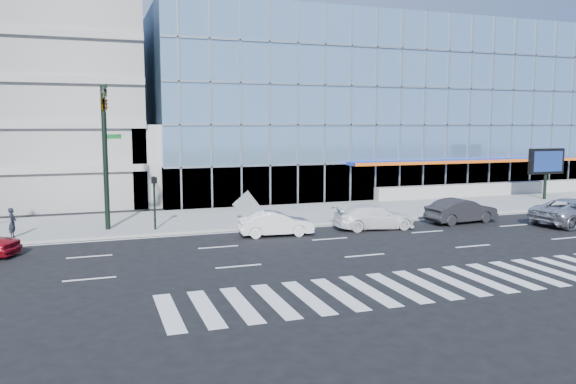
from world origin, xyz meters
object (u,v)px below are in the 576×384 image
traffic_signal (105,122)px  white_sedan (276,224)px  marquee_sign (546,162)px  pedestrian (12,223)px  silver_suv (576,212)px  ped_signal_post (154,194)px  white_suv (374,217)px  dark_sedan (461,211)px  tilted_panel (246,205)px

traffic_signal → white_sedan: 10.56m
marquee_sign → pedestrian: marquee_sign is taller
marquee_sign → white_sedan: size_ratio=1.00×
marquee_sign → silver_suv: bearing=-125.2°
silver_suv → white_sedan: bearing=73.3°
ped_signal_post → white_sedan: ped_signal_post is taller
traffic_signal → white_suv: 15.82m
white_suv → white_sedan: bearing=95.2°
dark_sedan → pedestrian: (-25.32, 3.37, 0.18)m
marquee_sign → dark_sedan: bearing=-153.5°
marquee_sign → white_suv: marquee_sign is taller
traffic_signal → white_suv: size_ratio=1.69×
ped_signal_post → marquee_sign: (30.50, 3.05, 0.93)m
tilted_panel → silver_suv: bearing=-28.8°
silver_suv → traffic_signal: bearing=70.5°
ped_signal_post → marquee_sign: size_ratio=0.75×
marquee_sign → pedestrian: 37.91m
dark_sedan → tilted_panel: (-12.41, 4.59, 0.31)m
white_sedan → dark_sedan: dark_sedan is taller
traffic_signal → white_suv: (14.58, -2.77, -5.48)m
white_suv → dark_sedan: bearing=-84.8°
ped_signal_post → pedestrian: bearing=178.2°
marquee_sign → white_suv: 19.58m
marquee_sign → silver_suv: marquee_sign is taller
ped_signal_post → dark_sedan: 18.40m
white_suv → white_sedan: 6.00m
ped_signal_post → dark_sedan: size_ratio=0.66×
silver_suv → tilted_panel: 19.88m
marquee_sign → pedestrian: (-37.74, -2.83, -2.13)m
ped_signal_post → white_sedan: 7.00m
silver_suv → tilted_panel: (-18.41, 7.51, 0.26)m
dark_sedan → white_suv: bearing=84.5°
traffic_signal → dark_sedan: (20.58, -2.77, -5.41)m
traffic_signal → ped_signal_post: traffic_signal is taller
pedestrian → white_suv: bearing=-91.1°
ped_signal_post → silver_suv: bearing=-14.1°
dark_sedan → pedestrian: size_ratio=2.91×
silver_suv → dark_sedan: (-6.00, 2.92, -0.05)m
white_sedan → tilted_panel: 4.62m
ped_signal_post → white_suv: size_ratio=0.63×
dark_sedan → silver_suv: bearing=-121.4°
white_suv → tilted_panel: (-6.41, 4.59, 0.38)m
traffic_signal → silver_suv: traffic_signal is taller
ped_signal_post → silver_suv: ped_signal_post is taller
marquee_sign → tilted_panel: size_ratio=3.08×
pedestrian → traffic_signal: bearing=-88.4°
pedestrian → marquee_sign: bearing=-77.0°
traffic_signal → pedestrian: 7.09m
marquee_sign → pedestrian: size_ratio=2.55×
dark_sedan → pedestrian: bearing=76.9°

